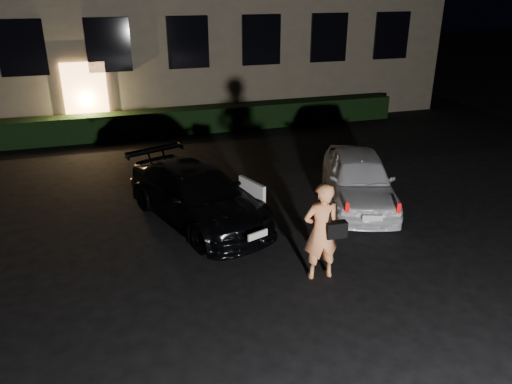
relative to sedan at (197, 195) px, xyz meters
name	(u,v)px	position (x,y,z in m)	size (l,w,h in m)	color
ground	(310,299)	(1.21, -3.51, -0.61)	(80.00, 80.00, 0.00)	black
hedge	(194,120)	(1.21, 6.99, -0.18)	(15.00, 0.70, 0.85)	black
sedan	(197,195)	(0.00, 0.00, 0.00)	(3.06, 4.53, 1.22)	black
hatch	(359,179)	(3.81, -0.21, 0.02)	(2.57, 3.95, 1.25)	white
man	(322,231)	(1.65, -2.91, 0.30)	(0.75, 0.46, 1.81)	#FF9659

